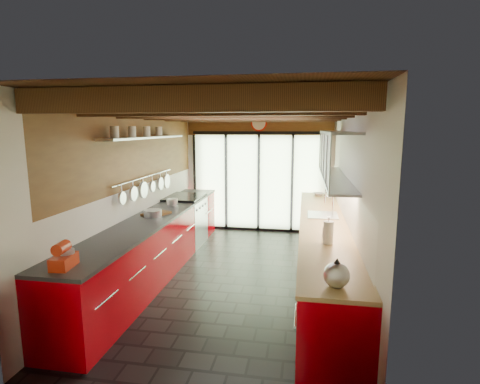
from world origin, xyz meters
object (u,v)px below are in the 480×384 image
Objects in this scene: stand_mixer at (64,257)px; soap_bottle at (327,230)px; bowl at (319,194)px; paper_towel at (328,233)px; kettle at (337,274)px.

stand_mixer is 2.94m from soap_bottle.
soap_bottle is at bearing -90.00° from bowl.
soap_bottle is at bearing 90.00° from paper_towel.
stand_mixer is 5.09m from bowl.
stand_mixer is 1.41× the size of bowl.
stand_mixer is at bearing 179.84° from kettle.
paper_towel is 3.22m from bowl.
stand_mixer reaches higher than bowl.
paper_towel is 1.46× the size of bowl.
kettle is 1.20m from paper_towel.
paper_towel is (2.54, 1.19, 0.03)m from stand_mixer.
paper_towel is at bearing -90.00° from soap_bottle.
kettle is 1.39× the size of bowl.
stand_mixer is 2.81m from paper_towel.
soap_bottle reaches higher than bowl.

